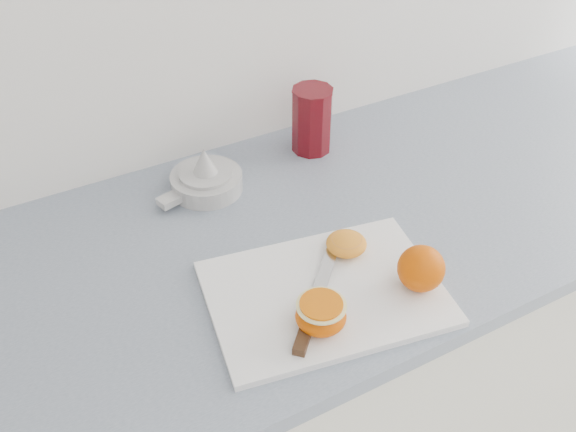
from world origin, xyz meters
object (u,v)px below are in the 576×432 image
at_px(half_orange, 321,315).
at_px(red_tumbler, 312,122).
at_px(cutting_board, 325,293).
at_px(citrus_juicer, 206,179).
at_px(counter, 312,377).

bearing_deg(half_orange, red_tumbler, 61.29).
bearing_deg(cutting_board, citrus_juicer, 98.72).
height_order(half_orange, red_tumbler, red_tumbler).
distance_m(cutting_board, half_orange, 0.08).
height_order(counter, half_orange, half_orange).
xyz_separation_m(cutting_board, citrus_juicer, (-0.05, 0.34, 0.02)).
distance_m(half_orange, citrus_juicer, 0.39).
height_order(cutting_board, citrus_juicer, citrus_juicer).
bearing_deg(counter, half_orange, -119.85).
xyz_separation_m(half_orange, citrus_juicer, (-0.01, 0.39, -0.01)).
bearing_deg(red_tumbler, citrus_juicer, -173.49).
relative_size(counter, citrus_juicer, 14.83).
bearing_deg(citrus_juicer, cutting_board, -81.28).
bearing_deg(cutting_board, red_tumbler, 62.63).
height_order(cutting_board, red_tumbler, red_tumbler).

